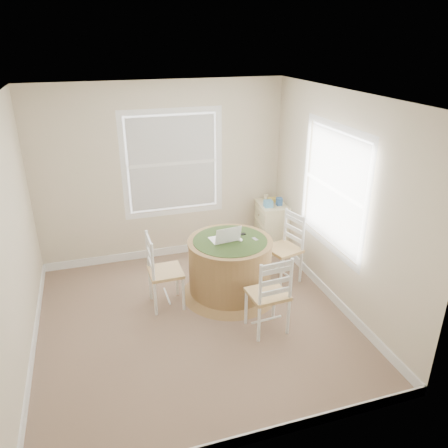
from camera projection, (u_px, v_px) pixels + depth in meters
name	position (u px, v px, depth m)	size (l,w,h in m)	color
room	(203.00, 214.00, 4.89)	(3.64, 3.64, 2.64)	#92735C
round_table	(230.00, 265.00, 5.62)	(1.26, 1.26, 0.78)	olive
chair_left	(166.00, 271.00, 5.35)	(0.42, 0.40, 0.95)	white
chair_near	(268.00, 294.00, 4.90)	(0.42, 0.40, 0.95)	white
chair_right	(283.00, 249.00, 5.91)	(0.42, 0.40, 0.95)	white
laptop	(225.00, 238.00, 5.46)	(0.37, 0.33, 0.24)	white
mouse	(240.00, 240.00, 5.48)	(0.06, 0.10, 0.03)	white
phone	(255.00, 239.00, 5.51)	(0.04, 0.09, 0.02)	#B7BABF
keys	(243.00, 234.00, 5.63)	(0.06, 0.05, 0.03)	black
corner_chest	(271.00, 226.00, 6.83)	(0.47, 0.61, 0.76)	#F9E6BB
tissue_box	(268.00, 204.00, 6.54)	(0.12, 0.12, 0.10)	#5AA2CF
box_yellow	(273.00, 200.00, 6.74)	(0.15, 0.10, 0.06)	#EDC953
box_blue	(279.00, 201.00, 6.59)	(0.08, 0.08, 0.12)	#345F9C
cup_cream	(266.00, 197.00, 6.80)	(0.07, 0.07, 0.09)	beige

